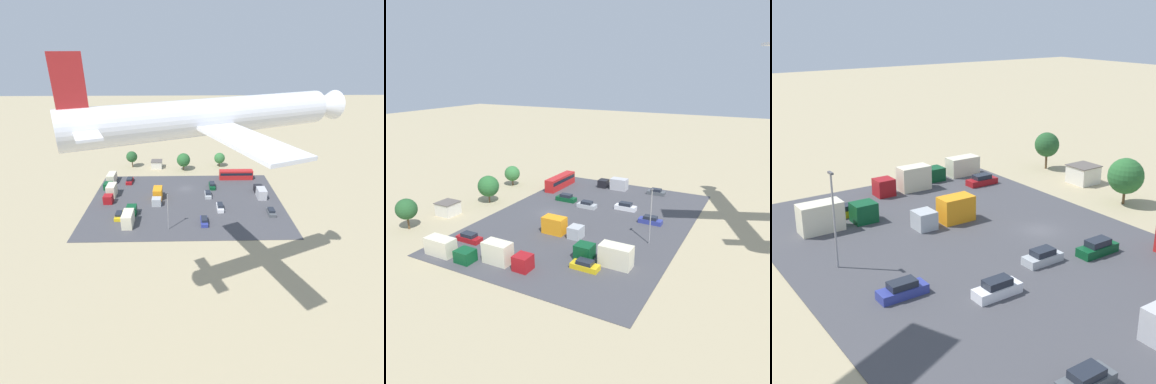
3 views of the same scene
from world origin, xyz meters
TOP-DOWN VIEW (x-y plane):
  - ground_plane at (0.00, 0.00)m, footprint 400.00×400.00m
  - parking_lot_surface at (0.00, 9.05)m, footprint 54.14×38.33m
  - shed_building at (10.48, -18.21)m, footprint 3.96×3.98m
  - bus at (-16.74, -7.17)m, footprint 11.02×2.47m
  - parked_car_0 at (-8.26, -0.60)m, footprint 1.77×4.74m
  - parked_car_1 at (-6.55, 5.59)m, footprint 1.80×4.22m
  - parked_car_2 at (-22.51, 16.30)m, footprint 1.79×4.26m
  - parked_car_3 at (18.24, -5.06)m, footprint 1.89×4.64m
  - parked_car_4 at (17.33, 17.31)m, footprint 1.81×4.45m
  - parked_car_5 at (-9.26, 13.55)m, footprint 1.71×4.62m
  - parked_car_6 at (-4.53, 20.56)m, footprint 1.73×4.60m
  - parked_truck_0 at (-22.05, 5.62)m, footprint 2.48×7.48m
  - parked_truck_1 at (14.30, 19.53)m, footprint 2.53×9.33m
  - parked_truck_2 at (8.16, 7.58)m, footprint 2.50×7.76m
  - parked_truck_3 at (21.88, 5.75)m, footprint 2.48×8.30m
  - parked_truck_4 at (24.08, -4.09)m, footprint 2.48×9.20m
  - tree_near_shed at (-12.49, -19.12)m, footprint 3.92×3.92m
  - tree_apron_mid at (19.51, -19.09)m, footprint 3.98×3.98m
  - tree_apron_far at (0.70, -15.60)m, footprint 4.76×4.76m
  - light_pole_lot_centre at (4.25, 23.11)m, footprint 0.90×0.28m

SIDE VIEW (x-z plane):
  - ground_plane at x=0.00m, z-range 0.00..0.00m
  - parking_lot_surface at x=0.00m, z-range 0.00..0.08m
  - parked_car_2 at x=-22.51m, z-range -0.04..1.42m
  - parked_car_4 at x=17.33m, z-range -0.04..1.43m
  - parked_car_1 at x=-6.55m, z-range -0.05..1.46m
  - parked_car_6 at x=-4.53m, z-range -0.05..1.47m
  - parked_car_3 at x=18.24m, z-range -0.05..1.49m
  - parked_car_0 at x=-8.26m, z-range -0.06..1.59m
  - parked_car_5 at x=-9.26m, z-range -0.06..1.61m
  - parked_truck_0 at x=-22.05m, z-range -0.04..2.79m
  - shed_building at x=10.48m, z-range 0.01..2.75m
  - parked_truck_4 at x=24.08m, z-range -0.04..2.84m
  - parked_truck_2 at x=8.16m, z-range -0.05..3.06m
  - parked_truck_3 at x=21.88m, z-range -0.07..3.38m
  - parked_truck_1 at x=14.30m, z-range -0.07..3.39m
  - bus at x=-16.74m, z-range 0.20..3.27m
  - tree_near_shed at x=-12.49m, z-range 0.63..5.83m
  - tree_apron_far at x=0.70m, z-range 0.75..7.03m
  - tree_apron_mid at x=19.51m, z-range 1.00..7.02m
  - light_pole_lot_centre at x=4.25m, z-range 0.52..10.41m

